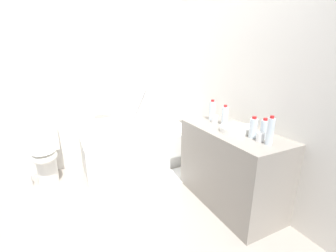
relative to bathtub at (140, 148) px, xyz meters
name	(u,v)px	position (x,y,z in m)	size (l,w,h in m)	color
ground_plane	(129,207)	(-0.48, -0.93, -0.27)	(3.68, 3.68, 0.00)	#9E9389
wall_back_tiled	(97,83)	(-0.48, 0.40, 0.95)	(3.08, 0.10, 2.42)	silver
wall_right_mirror	(236,89)	(0.91, -0.93, 0.95)	(0.10, 2.97, 2.42)	silver
bathtub	(140,148)	(0.00, 0.00, 0.00)	(1.64, 0.71, 1.12)	silver
toilet	(45,155)	(-1.26, 0.06, 0.10)	(0.35, 0.55, 0.70)	white
vanity_counter	(230,167)	(0.58, -1.32, 0.16)	(0.57, 1.19, 0.85)	gray
sink_basin	(235,129)	(0.56, -1.36, 0.61)	(0.31, 0.31, 0.05)	white
sink_faucet	(249,127)	(0.75, -1.36, 0.61)	(0.10, 0.15, 0.06)	#BBBBC0
water_bottle_0	(270,131)	(0.58, -1.76, 0.71)	(0.06, 0.06, 0.26)	silver
water_bottle_1	(212,111)	(0.61, -0.89, 0.70)	(0.07, 0.07, 0.25)	silver
water_bottle_2	(253,128)	(0.58, -1.56, 0.68)	(0.07, 0.07, 0.21)	silver
water_bottle_3	(225,116)	(0.62, -1.11, 0.69)	(0.07, 0.07, 0.22)	silver
water_bottle_4	(264,129)	(0.65, -1.63, 0.68)	(0.07, 0.07, 0.20)	silver
drinking_glass_0	(215,119)	(0.58, -1.00, 0.63)	(0.07, 0.07, 0.08)	white
drinking_glass_1	(260,137)	(0.58, -1.67, 0.63)	(0.07, 0.07, 0.08)	white
bath_mat	(169,178)	(0.19, -0.58, -0.26)	(0.65, 0.38, 0.01)	white
toilet_paper_roll	(27,181)	(-1.51, 0.04, -0.20)	(0.11, 0.11, 0.14)	white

